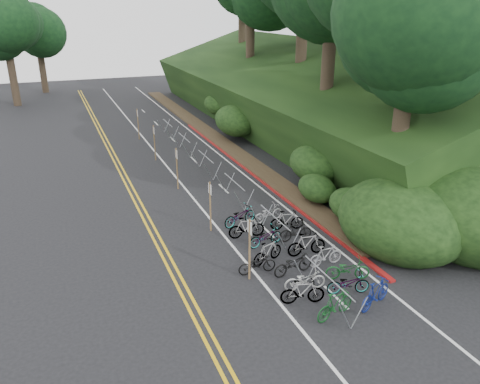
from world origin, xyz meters
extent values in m
plane|color=black|center=(0.00, 0.00, 0.00)|extent=(120.00, 120.00, 0.00)
cube|color=gold|center=(-2.15, 10.00, 0.00)|extent=(0.12, 80.00, 0.01)
cube|color=gold|center=(-1.85, 10.00, 0.00)|extent=(0.12, 80.00, 0.01)
cube|color=silver|center=(1.00, 10.00, 0.00)|extent=(0.12, 80.00, 0.01)
cube|color=silver|center=(5.20, 10.00, 0.00)|extent=(0.12, 80.00, 0.01)
cube|color=silver|center=(3.10, -2.00, 0.00)|extent=(0.10, 1.60, 0.01)
cube|color=silver|center=(3.10, 4.00, 0.00)|extent=(0.10, 1.60, 0.01)
cube|color=silver|center=(3.10, 10.00, 0.00)|extent=(0.10, 1.60, 0.01)
cube|color=silver|center=(3.10, 16.00, 0.00)|extent=(0.10, 1.60, 0.01)
cube|color=silver|center=(3.10, 22.00, 0.00)|extent=(0.10, 1.60, 0.01)
cube|color=silver|center=(3.10, 28.00, 0.00)|extent=(0.10, 1.60, 0.01)
cube|color=silver|center=(3.10, 34.00, 0.00)|extent=(0.10, 1.60, 0.01)
cube|color=maroon|center=(5.70, 12.00, 0.05)|extent=(0.25, 28.00, 0.10)
cube|color=black|center=(13.50, 22.00, 2.80)|extent=(12.32, 44.00, 9.11)
cube|color=#382819|center=(6.40, 22.00, 0.08)|extent=(1.40, 44.00, 0.16)
ellipsoid|color=#284C19|center=(7.20, 3.00, 1.04)|extent=(2.00, 2.80, 1.60)
ellipsoid|color=#284C19|center=(8.00, 8.00, 1.55)|extent=(2.60, 3.64, 2.08)
ellipsoid|color=#284C19|center=(9.20, 14.00, 1.99)|extent=(2.20, 3.08, 1.76)
ellipsoid|color=#284C19|center=(7.80, 20.00, 1.56)|extent=(3.00, 4.20, 2.40)
ellipsoid|color=#284C19|center=(8.50, 26.00, 1.73)|extent=(2.40, 3.36, 1.92)
ellipsoid|color=#284C19|center=(9.80, 30.00, 2.41)|extent=(2.80, 3.92, 2.24)
ellipsoid|color=#284C19|center=(7.00, 6.00, 0.90)|extent=(1.80, 2.52, 1.44)
ellipsoid|color=#284C19|center=(10.00, 18.00, 2.60)|extent=(3.20, 4.48, 2.56)
ellipsoid|color=black|center=(8.00, 0.50, 1.21)|extent=(5.28, 6.16, 3.52)
ellipsoid|color=black|center=(11.00, -0.50, 1.43)|extent=(6.24, 7.28, 4.16)
cylinder|color=#2D2319|center=(9.50, 3.00, 4.03)|extent=(0.80, 0.80, 5.66)
ellipsoid|color=black|center=(9.50, 3.00, 9.18)|extent=(7.74, 7.74, 7.36)
cylinder|color=#2D2319|center=(12.00, 6.00, 6.28)|extent=(0.87, 0.87, 6.97)
cylinder|color=#2D2319|center=(11.00, 12.00, 5.77)|extent=(0.85, 0.85, 6.53)
cylinder|color=#2D2319|center=(13.50, 20.00, 6.90)|extent=(0.89, 0.89, 7.40)
cylinder|color=#2D2319|center=(12.50, 28.00, 5.85)|extent=(0.83, 0.83, 6.10)
cylinder|color=#2D2319|center=(15.00, 36.00, 6.98)|extent=(0.87, 0.87, 6.97)
cylinder|color=#2D2319|center=(-9.00, 42.00, 2.83)|extent=(0.80, 0.80, 5.66)
ellipsoid|color=black|center=(-9.00, 42.00, 7.98)|extent=(7.74, 7.74, 7.36)
cylinder|color=#2D2319|center=(-6.00, 50.00, 2.61)|extent=(0.78, 0.78, 5.23)
ellipsoid|color=black|center=(-6.00, 50.00, 7.26)|extent=(6.77, 6.77, 6.44)
cylinder|color=#8E929A|center=(2.54, -2.23, 1.13)|extent=(0.05, 3.23, 0.05)
cylinder|color=#8E929A|center=(2.26, -3.75, 0.57)|extent=(0.57, 0.04, 1.12)
cylinder|color=#8E929A|center=(2.82, -3.75, 0.57)|extent=(0.57, 0.04, 1.12)
cylinder|color=#8E929A|center=(2.26, -0.71, 0.57)|extent=(0.57, 0.04, 1.12)
cylinder|color=#8E929A|center=(2.82, -0.71, 0.57)|extent=(0.57, 0.04, 1.12)
cylinder|color=#8E929A|center=(3.00, 3.00, 1.15)|extent=(0.05, 3.00, 0.05)
cylinder|color=#8E929A|center=(2.72, 1.60, 0.57)|extent=(0.58, 0.04, 1.13)
cylinder|color=#8E929A|center=(3.28, 1.60, 0.57)|extent=(0.58, 0.04, 1.13)
cylinder|color=#8E929A|center=(2.72, 4.40, 0.57)|extent=(0.58, 0.04, 1.13)
cylinder|color=#8E929A|center=(3.28, 4.40, 0.57)|extent=(0.58, 0.04, 1.13)
cylinder|color=#8E929A|center=(3.00, 8.00, 1.15)|extent=(0.05, 3.00, 0.05)
cylinder|color=#8E929A|center=(2.72, 6.60, 0.57)|extent=(0.58, 0.04, 1.13)
cylinder|color=#8E929A|center=(3.28, 6.60, 0.57)|extent=(0.58, 0.04, 1.13)
cylinder|color=#8E929A|center=(2.72, 9.40, 0.57)|extent=(0.58, 0.04, 1.13)
cylinder|color=#8E929A|center=(3.28, 9.40, 0.57)|extent=(0.58, 0.04, 1.13)
cylinder|color=#8E929A|center=(3.00, 13.00, 1.15)|extent=(0.05, 3.00, 0.05)
cylinder|color=#8E929A|center=(2.72, 11.60, 0.57)|extent=(0.58, 0.04, 1.13)
cylinder|color=#8E929A|center=(3.28, 11.60, 0.57)|extent=(0.58, 0.04, 1.13)
cylinder|color=#8E929A|center=(2.72, 14.40, 0.57)|extent=(0.58, 0.04, 1.13)
cylinder|color=#8E929A|center=(3.28, 14.40, 0.57)|extent=(0.58, 0.04, 1.13)
cylinder|color=#8E929A|center=(3.00, 18.00, 1.15)|extent=(0.05, 3.00, 0.05)
cylinder|color=#8E929A|center=(2.72, 16.60, 0.57)|extent=(0.58, 0.04, 1.13)
cylinder|color=#8E929A|center=(3.28, 16.60, 0.57)|extent=(0.58, 0.04, 1.13)
cylinder|color=#8E929A|center=(2.72, 19.40, 0.57)|extent=(0.58, 0.04, 1.13)
cylinder|color=#8E929A|center=(3.28, 19.40, 0.57)|extent=(0.58, 0.04, 1.13)
cylinder|color=#8E929A|center=(3.00, 23.00, 1.15)|extent=(0.05, 3.00, 0.05)
cylinder|color=#8E929A|center=(2.72, 21.60, 0.57)|extent=(0.58, 0.04, 1.13)
cylinder|color=#8E929A|center=(3.28, 21.60, 0.57)|extent=(0.58, 0.04, 1.13)
cylinder|color=#8E929A|center=(2.72, 24.40, 0.57)|extent=(0.58, 0.04, 1.13)
cylinder|color=#8E929A|center=(3.28, 24.40, 0.57)|extent=(0.58, 0.04, 1.13)
cylinder|color=brown|center=(0.63, 0.38, 1.30)|extent=(0.08, 0.08, 2.60)
cube|color=silver|center=(0.63, 0.38, 2.25)|extent=(0.02, 0.40, 0.50)
cylinder|color=brown|center=(0.60, 5.00, 1.25)|extent=(0.08, 0.08, 2.50)
cube|color=silver|center=(0.60, 5.00, 2.15)|extent=(0.02, 0.40, 0.50)
cylinder|color=brown|center=(0.60, 11.00, 1.25)|extent=(0.08, 0.08, 2.50)
cube|color=silver|center=(0.60, 11.00, 2.15)|extent=(0.02, 0.40, 0.50)
cylinder|color=brown|center=(0.60, 17.00, 1.25)|extent=(0.08, 0.08, 2.50)
cube|color=silver|center=(0.60, 17.00, 2.15)|extent=(0.02, 0.40, 0.50)
cylinder|color=brown|center=(0.60, 23.00, 1.25)|extent=(0.08, 0.08, 2.50)
cube|color=silver|center=(0.60, 23.00, 2.15)|extent=(0.02, 0.40, 0.50)
imported|color=black|center=(1.08, 0.66, 0.42)|extent=(0.65, 1.61, 0.83)
imported|color=#144C1E|center=(2.39, -2.98, 0.52)|extent=(0.91, 1.79, 1.03)
imported|color=navy|center=(4.07, -2.97, 0.53)|extent=(1.12, 1.83, 1.07)
imported|color=slate|center=(1.75, -1.84, 0.49)|extent=(0.89, 1.69, 0.98)
imported|color=slate|center=(3.64, -1.92, 0.43)|extent=(0.98, 1.73, 0.86)
imported|color=beige|center=(2.28, -1.09, 0.42)|extent=(0.81, 1.69, 0.85)
imported|color=#144C1E|center=(4.19, -1.08, 0.46)|extent=(1.17, 1.84, 0.91)
imported|color=black|center=(2.39, 0.07, 0.46)|extent=(0.78, 1.81, 0.93)
imported|color=#9E9EA3|center=(3.96, 0.15, 0.46)|extent=(0.47, 1.55, 0.93)
imported|color=slate|center=(1.83, 1.27, 0.50)|extent=(1.03, 1.73, 1.00)
imported|color=slate|center=(3.67, 1.22, 0.53)|extent=(0.64, 1.80, 1.06)
imported|color=slate|center=(2.39, 2.66, 0.45)|extent=(0.81, 1.76, 0.89)
imported|color=black|center=(3.87, 2.57, 0.48)|extent=(0.61, 1.63, 0.96)
imported|color=slate|center=(1.91, 3.71, 0.52)|extent=(0.69, 1.77, 1.03)
imported|color=slate|center=(4.04, 3.75, 0.49)|extent=(0.84, 1.70, 0.99)
imported|color=slate|center=(2.13, 5.08, 0.49)|extent=(1.12, 1.96, 0.97)
imported|color=#9E9EA3|center=(3.59, 4.93, 0.44)|extent=(0.91, 1.77, 0.89)
camera|label=1|loc=(-5.71, -14.22, 10.00)|focal=35.00mm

